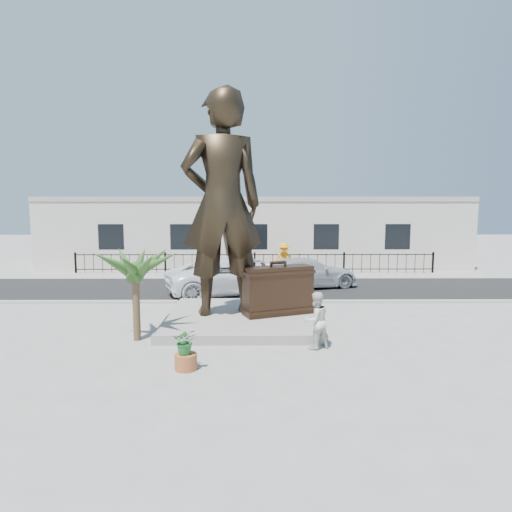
# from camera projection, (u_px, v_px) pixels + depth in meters

# --- Properties ---
(ground) EXTENTS (100.00, 100.00, 0.00)m
(ground) POSITION_uv_depth(u_px,v_px,m) (256.00, 335.00, 13.63)
(ground) COLOR #9E9991
(ground) RESTS_ON ground
(street) EXTENTS (40.00, 7.00, 0.01)m
(street) POSITION_uv_depth(u_px,v_px,m) (255.00, 288.00, 21.58)
(street) COLOR black
(street) RESTS_ON ground
(curb) EXTENTS (40.00, 0.25, 0.12)m
(curb) POSITION_uv_depth(u_px,v_px,m) (256.00, 302.00, 18.10)
(curb) COLOR #A5A399
(curb) RESTS_ON ground
(far_sidewalk) EXTENTS (40.00, 2.50, 0.02)m
(far_sidewalk) POSITION_uv_depth(u_px,v_px,m) (255.00, 275.00, 25.55)
(far_sidewalk) COLOR #9E9991
(far_sidewalk) RESTS_ON ground
(plinth) EXTENTS (5.20, 5.20, 0.30)m
(plinth) POSITION_uv_depth(u_px,v_px,m) (242.00, 318.00, 15.10)
(plinth) COLOR gray
(plinth) RESTS_ON ground
(fence) EXTENTS (22.00, 0.10, 1.20)m
(fence) POSITION_uv_depth(u_px,v_px,m) (255.00, 264.00, 26.28)
(fence) COLOR black
(fence) RESTS_ON ground
(building) EXTENTS (28.00, 7.00, 4.40)m
(building) POSITION_uv_depth(u_px,v_px,m) (254.00, 233.00, 30.27)
(building) COLOR silver
(building) RESTS_ON ground
(statue) EXTENTS (3.14, 2.40, 7.71)m
(statue) POSITION_uv_depth(u_px,v_px,m) (222.00, 204.00, 14.74)
(statue) COLOR black
(statue) RESTS_ON plinth
(suitcase) EXTENTS (2.53, 1.59, 1.70)m
(suitcase) POSITION_uv_depth(u_px,v_px,m) (278.00, 290.00, 14.94)
(suitcase) COLOR black
(suitcase) RESTS_ON plinth
(tourist) EXTENTS (1.00, 0.92, 1.65)m
(tourist) POSITION_uv_depth(u_px,v_px,m) (316.00, 320.00, 12.21)
(tourist) COLOR silver
(tourist) RESTS_ON ground
(car_white) EXTENTS (6.43, 4.60, 1.63)m
(car_white) POSITION_uv_depth(u_px,v_px,m) (230.00, 277.00, 19.89)
(car_white) COLOR white
(car_white) RESTS_ON street
(car_silver) EXTENTS (5.55, 3.58, 1.50)m
(car_silver) POSITION_uv_depth(u_px,v_px,m) (307.00, 273.00, 21.55)
(car_silver) COLOR #B1B4B6
(car_silver) RESTS_ON street
(worker) EXTENTS (1.30, 0.86, 1.88)m
(worker) POSITION_uv_depth(u_px,v_px,m) (284.00, 259.00, 25.77)
(worker) COLOR orange
(worker) RESTS_ON far_sidewalk
(palm_tree) EXTENTS (1.80, 1.80, 3.20)m
(palm_tree) POSITION_uv_depth(u_px,v_px,m) (137.00, 340.00, 13.07)
(palm_tree) COLOR #274A1B
(palm_tree) RESTS_ON ground
(planter) EXTENTS (0.56, 0.56, 0.40)m
(planter) POSITION_uv_depth(u_px,v_px,m) (186.00, 362.00, 10.68)
(planter) COLOR #A0522A
(planter) RESTS_ON ground
(shrub) EXTENTS (0.64, 0.57, 0.66)m
(shrub) POSITION_uv_depth(u_px,v_px,m) (185.00, 341.00, 10.62)
(shrub) COLOR #216529
(shrub) RESTS_ON planter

